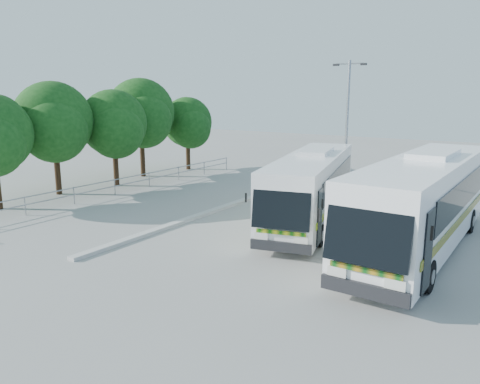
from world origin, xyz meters
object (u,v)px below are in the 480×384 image
Objects in this scene: coach_adjacent at (424,201)px; lamppost at (347,123)px; tree_far_d at (141,112)px; tree_far_b at (54,121)px; coach_main at (311,186)px; tree_far_e at (188,122)px; tree_far_c at (114,123)px.

lamppost reaches higher than coach_adjacent.
tree_far_d reaches higher than coach_adjacent.
tree_far_b is 7.61m from tree_far_d.
tree_far_d is 15.42m from lamppost.
coach_adjacent is at bearing -15.54° from tree_far_d.
tree_far_b reaches higher than coach_main.
coach_adjacent is 1.64× the size of lamppost.
lamppost is at bearing 82.83° from coach_main.
tree_far_b is at bearing -175.12° from coach_adjacent.
tree_far_b is 0.95× the size of tree_far_d.
coach_adjacent reaches higher than coach_main.
coach_main is (16.11, -4.63, -3.01)m from tree_far_d.
tree_far_d is 0.90× the size of lamppost.
tree_far_e is 0.44× the size of coach_adjacent.
tree_far_d is at bearing 107.83° from tree_far_c.
tree_far_b reaches higher than tree_far_c.
tree_far_c is (0.89, 3.90, -0.31)m from tree_far_b.
coach_main is at bearing -88.52° from lamppost.
tree_far_c is at bearing -164.39° from lamppost.
coach_adjacent is (21.65, -6.02, -2.79)m from tree_far_d.
tree_far_c is at bearing 174.18° from coach_adjacent.
coach_main is (15.81, 2.97, -2.77)m from tree_far_b.
coach_main is 0.90× the size of coach_adjacent.
coach_main is at bearing 166.55° from coach_adjacent.
tree_far_b is 0.86× the size of lamppost.
coach_main is (15.43, -9.13, -2.09)m from tree_far_e.
tree_far_d is 22.65m from coach_adjacent.
tree_far_d is 1.24× the size of tree_far_e.
coach_adjacent is (20.46, -2.32, -2.24)m from tree_far_c.
tree_far_c is 3.93m from tree_far_d.
tree_far_c is at bearing -86.46° from tree_far_e.
coach_main is at bearing 10.64° from tree_far_b.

